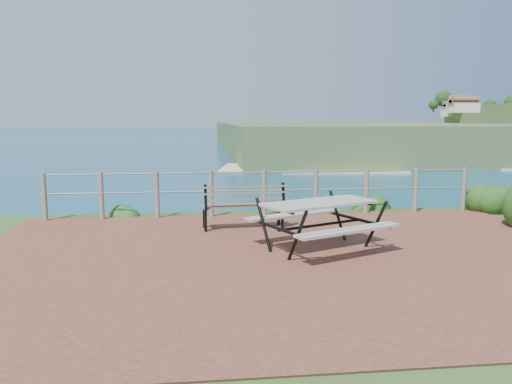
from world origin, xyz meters
TOP-DOWN VIEW (x-y plane):
  - ground at (0.00, 0.00)m, footprint 10.00×7.00m
  - ocean at (0.00, 200.00)m, footprint 1200.00×1200.00m
  - safety_railing at (0.00, 3.35)m, footprint 9.40×0.10m
  - picnic_table at (0.51, 0.42)m, footprint 2.00×1.49m
  - park_bench at (-0.57, 2.12)m, footprint 1.63×0.53m
  - shrub_right_edge at (5.27, 3.17)m, footprint 0.94×0.94m
  - shrub_lip_west at (-3.13, 3.82)m, footprint 0.71×0.71m
  - shrub_lip_east at (2.64, 4.22)m, footprint 0.73×0.73m

SIDE VIEW (x-z plane):
  - ground at x=0.00m, z-range -0.06..0.06m
  - ocean at x=0.00m, z-range 0.00..0.00m
  - shrub_right_edge at x=5.27m, z-range -0.67..0.67m
  - shrub_lip_west at x=-3.13m, z-range -0.21..0.21m
  - shrub_lip_east at x=2.64m, z-range -0.23..0.23m
  - picnic_table at x=0.51m, z-range 0.11..0.89m
  - safety_railing at x=0.00m, z-range 0.07..1.07m
  - park_bench at x=-0.57m, z-range 0.14..1.05m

